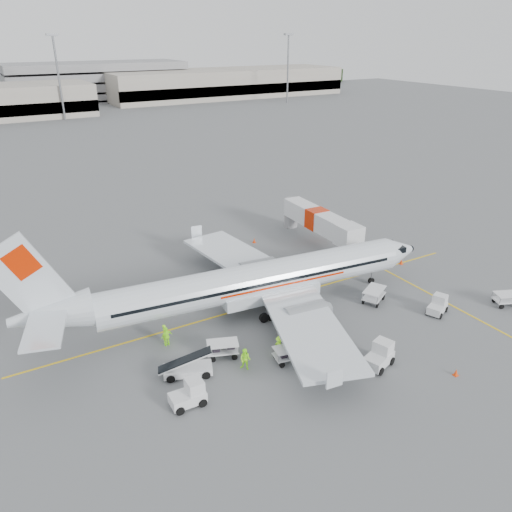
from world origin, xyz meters
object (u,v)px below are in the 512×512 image
object	(u,v)px
aircraft	(257,258)
tug_mid	(379,355)
jet_bridge	(316,226)
tug_aft	(187,394)
tug_fore	(438,305)
belt_loader	(187,360)

from	to	relation	value
aircraft	tug_mid	bearing A→B (deg)	-67.06
jet_bridge	tug_aft	xyz separation A→B (m)	(-24.16, -18.70, -1.04)
tug_fore	tug_aft	distance (m)	23.36
aircraft	tug_fore	bearing A→B (deg)	-26.64
tug_aft	tug_fore	bearing A→B (deg)	1.24
aircraft	belt_loader	size ratio (longest dim) A/B	7.89
aircraft	jet_bridge	bearing A→B (deg)	42.26
aircraft	tug_aft	xyz separation A→B (m)	(-10.17, -8.40, -4.09)
tug_mid	tug_aft	xyz separation A→B (m)	(-13.70, 3.12, -0.04)
tug_fore	belt_loader	bearing A→B (deg)	150.23
aircraft	jet_bridge	size ratio (longest dim) A/B	2.45
tug_mid	tug_aft	distance (m)	14.05
jet_bridge	tug_fore	distance (m)	18.77
jet_bridge	tug_aft	bearing A→B (deg)	-140.67
belt_loader	tug_mid	bearing A→B (deg)	-5.68
belt_loader	tug_aft	size ratio (longest dim) A/B	1.99
tug_aft	belt_loader	bearing A→B (deg)	67.93
jet_bridge	aircraft	bearing A→B (deg)	-142.04
belt_loader	tug_fore	size ratio (longest dim) A/B	2.20
aircraft	belt_loader	xyz separation A→B (m)	(-8.91, -5.47, -3.74)
jet_bridge	tug_aft	size ratio (longest dim) A/B	6.39
jet_bridge	belt_loader	world-z (taller)	jet_bridge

